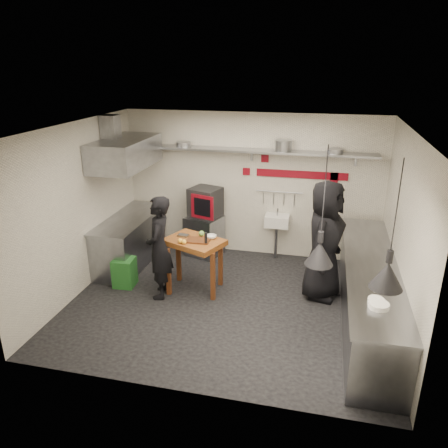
% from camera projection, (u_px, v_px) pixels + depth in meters
% --- Properties ---
extents(floor, '(5.00, 5.00, 0.00)m').
position_uv_depth(floor, '(227.00, 303.00, 7.08)').
color(floor, black).
rests_on(floor, ground).
extents(ceiling, '(5.00, 5.00, 0.00)m').
position_uv_depth(ceiling, '(228.00, 128.00, 6.10)').
color(ceiling, beige).
rests_on(ceiling, floor).
extents(wall_back, '(5.00, 0.04, 2.80)m').
position_uv_depth(wall_back, '(251.00, 186.00, 8.50)').
color(wall_back, beige).
rests_on(wall_back, floor).
extents(wall_front, '(5.00, 0.04, 2.80)m').
position_uv_depth(wall_front, '(184.00, 288.00, 4.67)').
color(wall_front, beige).
rests_on(wall_front, floor).
extents(wall_left, '(0.04, 4.20, 2.80)m').
position_uv_depth(wall_left, '(79.00, 210.00, 7.13)').
color(wall_left, beige).
rests_on(wall_left, floor).
extents(wall_right, '(0.04, 4.20, 2.80)m').
position_uv_depth(wall_right, '(403.00, 236.00, 6.05)').
color(wall_right, beige).
rests_on(wall_right, floor).
extents(red_band_horiz, '(1.70, 0.02, 0.14)m').
position_uv_depth(red_band_horiz, '(301.00, 175.00, 8.18)').
color(red_band_horiz, maroon).
rests_on(red_band_horiz, wall_back).
extents(red_band_vert, '(0.14, 0.02, 1.10)m').
position_uv_depth(red_band_vert, '(332.00, 201.00, 8.22)').
color(red_band_vert, maroon).
rests_on(red_band_vert, wall_back).
extents(red_tile_a, '(0.14, 0.02, 0.14)m').
position_uv_depth(red_tile_a, '(265.00, 159.00, 8.24)').
color(red_tile_a, maroon).
rests_on(red_tile_a, wall_back).
extents(red_tile_b, '(0.14, 0.02, 0.14)m').
position_uv_depth(red_tile_b, '(246.00, 172.00, 8.41)').
color(red_tile_b, maroon).
rests_on(red_tile_b, wall_back).
extents(back_shelf, '(4.60, 0.34, 0.04)m').
position_uv_depth(back_shelf, '(251.00, 151.00, 8.09)').
color(back_shelf, slate).
rests_on(back_shelf, wall_back).
extents(shelf_bracket_left, '(0.04, 0.06, 0.24)m').
position_uv_depth(shelf_bracket_left, '(158.00, 150.00, 8.67)').
color(shelf_bracket_left, slate).
rests_on(shelf_bracket_left, wall_back).
extents(shelf_bracket_mid, '(0.04, 0.06, 0.24)m').
position_uv_depth(shelf_bracket_mid, '(252.00, 154.00, 8.26)').
color(shelf_bracket_mid, slate).
rests_on(shelf_bracket_mid, wall_back).
extents(shelf_bracket_right, '(0.04, 0.06, 0.24)m').
position_uv_depth(shelf_bracket_right, '(356.00, 159.00, 7.85)').
color(shelf_bracket_right, slate).
rests_on(shelf_bracket_right, wall_back).
extents(pan_far_left, '(0.30, 0.30, 0.09)m').
position_uv_depth(pan_far_left, '(184.00, 144.00, 8.34)').
color(pan_far_left, slate).
rests_on(pan_far_left, back_shelf).
extents(pan_mid_left, '(0.29, 0.29, 0.07)m').
position_uv_depth(pan_mid_left, '(184.00, 145.00, 8.34)').
color(pan_mid_left, slate).
rests_on(pan_mid_left, back_shelf).
extents(stock_pot, '(0.34, 0.34, 0.20)m').
position_uv_depth(stock_pot, '(283.00, 145.00, 7.92)').
color(stock_pot, slate).
rests_on(stock_pot, back_shelf).
extents(pan_right, '(0.31, 0.31, 0.08)m').
position_uv_depth(pan_right, '(335.00, 151.00, 7.74)').
color(pan_right, slate).
rests_on(pan_right, back_shelf).
extents(oven_stand, '(0.78, 0.74, 0.80)m').
position_uv_depth(oven_stand, '(204.00, 236.00, 8.73)').
color(oven_stand, slate).
rests_on(oven_stand, floor).
extents(combi_oven, '(0.67, 0.65, 0.58)m').
position_uv_depth(combi_oven, '(205.00, 202.00, 8.51)').
color(combi_oven, black).
rests_on(combi_oven, oven_stand).
extents(oven_door, '(0.48, 0.18, 0.46)m').
position_uv_depth(oven_door, '(202.00, 207.00, 8.24)').
color(oven_door, maroon).
rests_on(oven_door, combi_oven).
extents(oven_glass, '(0.35, 0.13, 0.34)m').
position_uv_depth(oven_glass, '(202.00, 207.00, 8.23)').
color(oven_glass, black).
rests_on(oven_glass, oven_door).
extents(hand_sink, '(0.46, 0.34, 0.22)m').
position_uv_depth(hand_sink, '(277.00, 221.00, 8.44)').
color(hand_sink, silver).
rests_on(hand_sink, wall_back).
extents(sink_tap, '(0.03, 0.03, 0.14)m').
position_uv_depth(sink_tap, '(278.00, 212.00, 8.38)').
color(sink_tap, slate).
rests_on(sink_tap, hand_sink).
extents(sink_drain, '(0.06, 0.06, 0.66)m').
position_uv_depth(sink_drain, '(276.00, 242.00, 8.56)').
color(sink_drain, slate).
rests_on(sink_drain, floor).
extents(utensil_rail, '(0.90, 0.02, 0.02)m').
position_uv_depth(utensil_rail, '(279.00, 192.00, 8.38)').
color(utensil_rail, slate).
rests_on(utensil_rail, wall_back).
extents(counter_right, '(0.70, 3.80, 0.90)m').
position_uv_depth(counter_right, '(369.00, 293.00, 6.46)').
color(counter_right, slate).
rests_on(counter_right, floor).
extents(counter_right_top, '(0.76, 3.90, 0.03)m').
position_uv_depth(counter_right_top, '(372.00, 265.00, 6.30)').
color(counter_right_top, slate).
rests_on(counter_right_top, counter_right).
extents(plate_stack, '(0.27, 0.27, 0.07)m').
position_uv_depth(plate_stack, '(379.00, 306.00, 5.16)').
color(plate_stack, silver).
rests_on(plate_stack, counter_right_top).
extents(small_bowl_right, '(0.22, 0.22, 0.05)m').
position_uv_depth(small_bowl_right, '(376.00, 300.00, 5.29)').
color(small_bowl_right, silver).
rests_on(small_bowl_right, counter_right_top).
extents(counter_left, '(0.70, 1.90, 0.90)m').
position_uv_depth(counter_left, '(130.00, 241.00, 8.34)').
color(counter_left, slate).
rests_on(counter_left, floor).
extents(counter_left_top, '(0.76, 2.00, 0.03)m').
position_uv_depth(counter_left_top, '(128.00, 218.00, 8.18)').
color(counter_left_top, slate).
rests_on(counter_left_top, counter_left).
extents(extractor_hood, '(0.78, 1.60, 0.50)m').
position_uv_depth(extractor_hood, '(125.00, 153.00, 7.73)').
color(extractor_hood, slate).
rests_on(extractor_hood, ceiling).
extents(hood_duct, '(0.28, 0.28, 0.50)m').
position_uv_depth(hood_duct, '(110.00, 130.00, 7.65)').
color(hood_duct, slate).
rests_on(hood_duct, ceiling).
extents(green_bin, '(0.37, 0.37, 0.50)m').
position_uv_depth(green_bin, '(125.00, 272.00, 7.55)').
color(green_bin, '#206022').
rests_on(green_bin, floor).
extents(prep_table, '(1.09, 0.94, 0.92)m').
position_uv_depth(prep_table, '(195.00, 265.00, 7.34)').
color(prep_table, brown).
rests_on(prep_table, floor).
extents(cutting_board, '(0.38, 0.27, 0.02)m').
position_uv_depth(cutting_board, '(198.00, 240.00, 7.12)').
color(cutting_board, '#522913').
rests_on(cutting_board, prep_table).
extents(pepper_mill, '(0.06, 0.06, 0.20)m').
position_uv_depth(pepper_mill, '(206.00, 239.00, 6.96)').
color(pepper_mill, black).
rests_on(pepper_mill, prep_table).
extents(lemon_a, '(0.09, 0.09, 0.08)m').
position_uv_depth(lemon_a, '(180.00, 241.00, 7.03)').
color(lemon_a, yellow).
rests_on(lemon_a, prep_table).
extents(lemon_b, '(0.10, 0.10, 0.08)m').
position_uv_depth(lemon_b, '(184.00, 242.00, 7.00)').
color(lemon_b, yellow).
rests_on(lemon_b, prep_table).
extents(veg_ball, '(0.11, 0.11, 0.10)m').
position_uv_depth(veg_ball, '(201.00, 233.00, 7.30)').
color(veg_ball, '#659840').
rests_on(veg_ball, prep_table).
extents(steel_tray, '(0.19, 0.14, 0.03)m').
position_uv_depth(steel_tray, '(183.00, 235.00, 7.31)').
color(steel_tray, slate).
rests_on(steel_tray, prep_table).
extents(bowl, '(0.21, 0.21, 0.05)m').
position_uv_depth(bowl, '(211.00, 237.00, 7.22)').
color(bowl, silver).
rests_on(bowl, prep_table).
extents(heat_lamp_near, '(0.41, 0.41, 1.49)m').
position_uv_depth(heat_lamp_near, '(323.00, 207.00, 5.16)').
color(heat_lamp_near, black).
rests_on(heat_lamp_near, ceiling).
extents(heat_lamp_far, '(0.44, 0.44, 1.42)m').
position_uv_depth(heat_lamp_far, '(394.00, 226.00, 4.47)').
color(heat_lamp_far, black).
rests_on(heat_lamp_far, ceiling).
extents(chef_left, '(0.52, 0.69, 1.72)m').
position_uv_depth(chef_left, '(159.00, 248.00, 7.02)').
color(chef_left, black).
rests_on(chef_left, floor).
extents(chef_right, '(0.86, 1.10, 1.97)m').
position_uv_depth(chef_right, '(325.00, 241.00, 6.96)').
color(chef_right, black).
rests_on(chef_right, floor).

